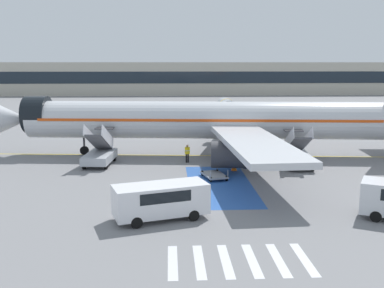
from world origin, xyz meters
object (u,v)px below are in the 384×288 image
Objects in this scene: boarding_stairs_forward at (100,154)px; ground_crew_0 at (187,152)px; ground_crew_1 at (247,153)px; traffic_cone_0 at (234,167)px; baggage_cart at (214,175)px; terminal_building at (177,78)px; airliner at (216,120)px; fuel_tanker at (226,110)px; boarding_stairs_aft at (297,156)px; service_van_1 at (161,198)px; ground_crew_2 at (245,156)px.

ground_crew_0 is (7.75, 0.45, -0.04)m from boarding_stairs_forward.
ground_crew_0 is 0.94× the size of ground_crew_1.
baggage_cart is at bearing -128.03° from traffic_cone_0.
terminal_building reaches higher than traffic_cone_0.
ground_crew_1 is at bearing 3.84° from boarding_stairs_forward.
ground_crew_1 is 0.01× the size of terminal_building.
ground_crew_0 is (-1.86, 5.71, 0.68)m from baggage_cart.
airliner is 25.73m from fuel_tanker.
traffic_cone_0 is (1.92, 2.45, 0.03)m from baggage_cart.
baggage_cart is at bearing -148.90° from boarding_stairs_aft.
boarding_stairs_forward reaches higher than fuel_tanker.
service_van_1 reaches higher than ground_crew_2.
terminal_building is (0.73, 91.82, 3.68)m from ground_crew_0.
ground_crew_0 is 5.03m from traffic_cone_0.
baggage_cart is 0.02× the size of terminal_building.
baggage_cart is at bearing 178.59° from airliner.
ground_crew_0 is at bearing -165.49° from ground_crew_2.
ground_crew_2 is 94.65m from terminal_building.
boarding_stairs_aft is 94.31m from terminal_building.
baggage_cart is 1.77× the size of ground_crew_0.
ground_crew_0 is (-9.47, 2.01, -0.02)m from boarding_stairs_aft.
airliner reaches higher than terminal_building.
ground_crew_1 is (5.29, -0.76, 0.06)m from ground_crew_0.
airliner is at bearing 22.87° from boarding_stairs_forward.
airliner is 11.41m from boarding_stairs_forward.
ground_crew_1 is at bearing 160.03° from ground_crew_0.
fuel_tanker is 29.15m from ground_crew_0.
fuel_tanker is at bearing -115.90° from ground_crew_0.
boarding_stairs_aft reaches higher than service_van_1.
airliner is at bearing -146.11° from ground_crew_0.
airliner is at bearing -88.63° from terminal_building.
baggage_cart is at bearing 139.00° from service_van_1.
fuel_tanker is at bearing 67.87° from boarding_stairs_forward.
boarding_stairs_forward is 0.04× the size of terminal_building.
ground_crew_1 is (-1.79, -29.02, -0.85)m from fuel_tanker.
boarding_stairs_forward is 10.98m from baggage_cart.
airliner is 6.40m from ground_crew_2.
boarding_stairs_aft is 4.37m from ground_crew_1.
boarding_stairs_aft is 0.53× the size of fuel_tanker.
boarding_stairs_aft is at bearing 15.00° from ground_crew_1.
terminal_building reaches higher than boarding_stairs_forward.
boarding_stairs_forward is at bearing 166.30° from traffic_cone_0.
ground_crew_1 is (2.43, -3.69, -2.46)m from airliner.
boarding_stairs_aft is 17.34m from service_van_1.
service_van_1 is at bearing 169.59° from airliner.
ground_crew_0 is 5.50m from ground_crew_2.
ground_crew_1 is 0.94× the size of ground_crew_2.
traffic_cone_0 is at bearing 127.36° from ground_crew_0.
ground_crew_2 is 1.42m from traffic_cone_0.
service_van_1 is 3.09× the size of ground_crew_2.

